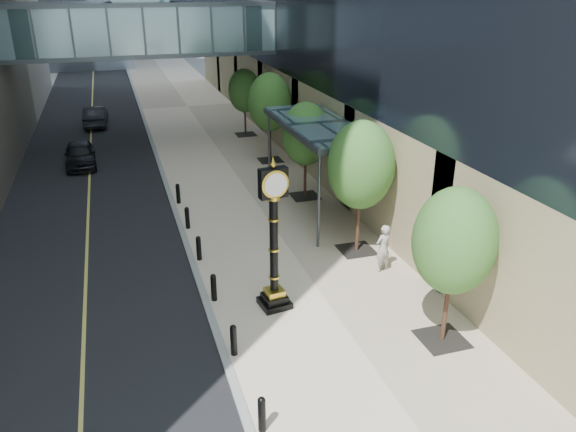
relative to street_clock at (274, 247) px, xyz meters
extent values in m
cube|color=black|center=(-6.19, 33.58, -2.28)|extent=(8.00, 180.00, 0.02)
cube|color=beige|center=(1.81, 33.58, -2.26)|extent=(8.00, 180.00, 0.06)
cube|color=gray|center=(-2.19, 33.58, -2.25)|extent=(0.25, 180.00, 0.07)
cube|color=slate|center=(-2.19, 21.58, 5.21)|extent=(17.00, 4.00, 3.00)
cube|color=#383F44|center=(-2.19, 21.58, 3.76)|extent=(17.00, 4.20, 0.25)
cube|color=#383F44|center=(-2.19, 21.58, 6.66)|extent=(17.00, 4.20, 0.25)
cube|color=#383F44|center=(4.31, 7.58, 1.91)|extent=(3.00, 8.00, 0.25)
cube|color=slate|center=(4.31, 7.58, 2.06)|extent=(2.80, 7.80, 0.06)
cylinder|color=#383F44|center=(3.01, 3.88, -0.19)|extent=(0.12, 0.12, 4.20)
cylinder|color=#383F44|center=(3.01, 11.28, -0.19)|extent=(0.12, 0.12, 4.20)
cylinder|color=black|center=(-1.89, -5.42, -1.78)|extent=(0.20, 0.20, 0.90)
cylinder|color=black|center=(-1.89, -2.22, -1.78)|extent=(0.20, 0.20, 0.90)
cylinder|color=black|center=(-1.89, 0.98, -1.78)|extent=(0.20, 0.20, 0.90)
cylinder|color=black|center=(-1.89, 4.18, -1.78)|extent=(0.20, 0.20, 0.90)
cylinder|color=black|center=(-1.89, 7.38, -1.78)|extent=(0.20, 0.20, 0.90)
cylinder|color=black|center=(-1.89, 10.58, -1.78)|extent=(0.20, 0.20, 0.90)
cube|color=black|center=(4.41, -3.42, -2.22)|extent=(1.40, 1.40, 0.02)
cylinder|color=#42291C|center=(4.41, -3.42, -0.91)|extent=(0.14, 0.14, 2.65)
ellipsoid|color=#396224|center=(4.41, -3.42, 1.14)|extent=(2.43, 2.43, 3.24)
cube|color=black|center=(4.41, 3.08, -2.22)|extent=(1.40, 1.40, 0.02)
cylinder|color=#42291C|center=(4.41, 3.08, -0.79)|extent=(0.14, 0.14, 2.87)
ellipsoid|color=#396224|center=(4.41, 3.08, 1.43)|extent=(2.63, 2.63, 3.51)
cube|color=black|center=(4.41, 9.58, -2.22)|extent=(1.40, 1.40, 0.02)
cylinder|color=#42291C|center=(4.41, 9.58, -0.94)|extent=(0.14, 0.14, 2.58)
ellipsoid|color=#396224|center=(4.41, 9.58, 1.05)|extent=(2.36, 2.36, 3.15)
cube|color=black|center=(4.41, 16.08, -2.22)|extent=(1.40, 1.40, 0.02)
cylinder|color=#42291C|center=(4.41, 16.08, -0.82)|extent=(0.14, 0.14, 2.81)
ellipsoid|color=#396224|center=(4.41, 16.08, 1.35)|extent=(2.58, 2.58, 3.44)
cube|color=black|center=(4.41, 22.58, -2.22)|extent=(1.40, 1.40, 0.02)
cylinder|color=#42291C|center=(4.41, 22.58, -1.00)|extent=(0.14, 0.14, 2.46)
ellipsoid|color=#396224|center=(4.41, 22.58, 0.90)|extent=(2.25, 2.25, 3.00)
cube|color=black|center=(0.00, 0.00, -2.12)|extent=(1.08, 1.08, 0.21)
cube|color=black|center=(0.00, 0.00, -1.91)|extent=(0.84, 0.84, 0.21)
cube|color=gold|center=(0.00, 0.00, -1.69)|extent=(0.66, 0.66, 0.21)
cylinder|color=black|center=(0.00, 0.00, 0.07)|extent=(0.28, 0.28, 3.32)
cube|color=black|center=(0.00, 0.00, 2.22)|extent=(0.94, 0.44, 0.96)
cylinder|color=white|center=(0.00, 0.19, 2.22)|extent=(0.75, 0.14, 0.75)
cylinder|color=white|center=(0.00, -0.19, 2.22)|extent=(0.75, 0.14, 0.75)
sphere|color=gold|center=(0.00, 0.00, 2.81)|extent=(0.21, 0.21, 0.21)
imported|color=#A29E95|center=(4.61, 1.17, -1.28)|extent=(0.79, 0.63, 1.89)
imported|color=black|center=(-6.66, 18.54, -1.55)|extent=(1.87, 4.29, 1.44)
imported|color=black|center=(-5.78, 28.80, -1.53)|extent=(1.82, 4.60, 1.49)
camera|label=1|loc=(-4.50, -15.82, 8.06)|focal=35.00mm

